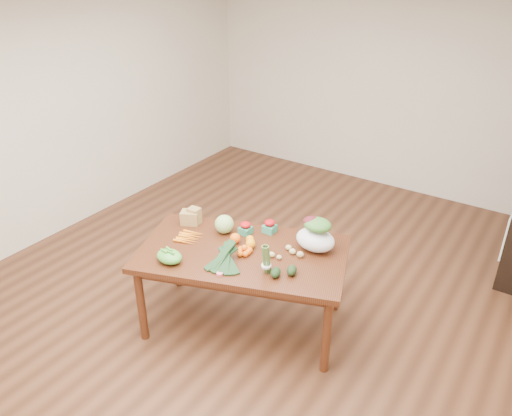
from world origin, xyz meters
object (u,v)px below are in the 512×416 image
Objects in this scene: cabbage at (224,224)px; mandarin_cluster at (244,249)px; paper_bag at (190,216)px; dining_table at (243,288)px; kale_bunch at (223,259)px; asparagus_bundle at (266,259)px; salad_bag at (316,236)px.

mandarin_cluster is (0.34, -0.18, -0.04)m from cabbage.
cabbage is at bearing 7.10° from paper_bag.
dining_table is 9.40× the size of mandarin_cluster.
kale_bunch is at bearing -30.26° from paper_bag.
cabbage is (-0.30, 0.16, 0.46)m from dining_table.
dining_table is at bearing 73.23° from kale_bunch.
dining_table is at bearing 154.89° from mandarin_cluster.
mandarin_cluster is at bearing 136.38° from asparagus_bundle.
paper_bag is 0.78m from kale_bunch.
paper_bag is at bearing -167.96° from salad_bag.
dining_table is 0.57m from cabbage.
mandarin_cluster is 0.26m from kale_bunch.
asparagus_bundle is 0.75× the size of salad_bag.
asparagus_bundle is 0.53m from salad_bag.
paper_bag is 0.53× the size of kale_bunch.
paper_bag is at bearing -172.90° from cabbage.
dining_table is 5.10× the size of salad_bag.
paper_bag is at bearing 150.08° from dining_table.
kale_bunch is at bearing -93.73° from mandarin_cluster.
cabbage is 0.92× the size of mandarin_cluster.
paper_bag is at bearing 129.86° from kale_bunch.
salad_bag is at bearing 39.81° from mandarin_cluster.
paper_bag is 1.18× the size of mandarin_cluster.
mandarin_cluster is 0.59m from salad_bag.
salad_bag is at bearing 33.85° from kale_bunch.
kale_bunch is 0.79m from salad_bag.
salad_bag is at bearing 12.04° from paper_bag.
salad_bag reaches higher than dining_table.
mandarin_cluster is 0.45× the size of kale_bunch.
mandarin_cluster is 0.72× the size of asparagus_bundle.
salad_bag reaches higher than mandarin_cluster.
paper_bag is (-0.66, 0.12, 0.45)m from dining_table.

